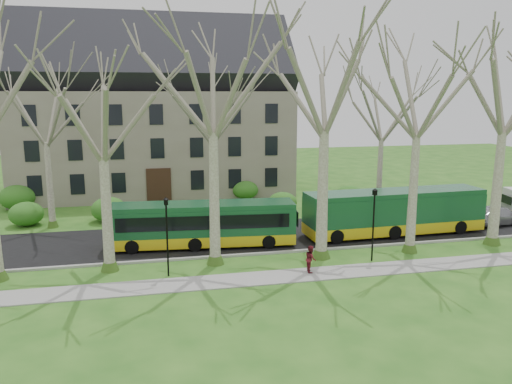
{
  "coord_description": "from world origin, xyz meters",
  "views": [
    {
      "loc": [
        -6.79,
        -27.34,
        9.83
      ],
      "look_at": [
        -0.22,
        3.0,
        3.68
      ],
      "focal_mm": 35.0,
      "sensor_mm": 36.0,
      "label": 1
    }
  ],
  "objects_px": {
    "bus_lead": "(204,224)",
    "bus_follow": "(395,212)",
    "pedestrian_b": "(311,259)",
    "sedan": "(498,215)"
  },
  "relations": [
    {
      "from": "bus_lead",
      "to": "bus_follow",
      "type": "xyz_separation_m",
      "value": [
        13.45,
        -0.01,
        0.14
      ]
    },
    {
      "from": "bus_follow",
      "to": "pedestrian_b",
      "type": "distance_m",
      "value": 10.23
    },
    {
      "from": "sedan",
      "to": "pedestrian_b",
      "type": "relative_size",
      "value": 3.2
    },
    {
      "from": "bus_lead",
      "to": "bus_follow",
      "type": "relative_size",
      "value": 0.91
    },
    {
      "from": "sedan",
      "to": "pedestrian_b",
      "type": "xyz_separation_m",
      "value": [
        -17.16,
        -6.81,
        0.05
      ]
    },
    {
      "from": "bus_lead",
      "to": "bus_follow",
      "type": "height_order",
      "value": "bus_follow"
    },
    {
      "from": "bus_lead",
      "to": "sedan",
      "type": "distance_m",
      "value": 22.46
    },
    {
      "from": "bus_lead",
      "to": "sedan",
      "type": "bearing_deg",
      "value": 6.74
    },
    {
      "from": "bus_lead",
      "to": "pedestrian_b",
      "type": "bearing_deg",
      "value": -44.23
    },
    {
      "from": "bus_lead",
      "to": "bus_follow",
      "type": "bearing_deg",
      "value": 4.86
    }
  ]
}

